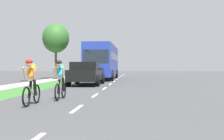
# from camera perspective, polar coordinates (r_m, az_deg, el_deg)

# --- Properties ---
(ground_plane) EXTENTS (120.00, 120.00, 0.00)m
(ground_plane) POSITION_cam_1_polar(r_m,az_deg,el_deg) (22.56, -0.26, -2.69)
(ground_plane) COLOR #424244
(grass_verge) EXTENTS (2.00, 70.00, 0.01)m
(grass_verge) POSITION_cam_1_polar(r_m,az_deg,el_deg) (23.32, -10.99, -2.58)
(grass_verge) COLOR #38722D
(grass_verge) RESTS_ON ground_plane
(sidewalk_concrete) EXTENTS (1.72, 70.00, 0.10)m
(sidewalk_concrete) POSITION_cam_1_polar(r_m,az_deg,el_deg) (23.88, -15.30, -2.52)
(sidewalk_concrete) COLOR #B2ADA3
(sidewalk_concrete) RESTS_ON ground_plane
(lane_markings_center) EXTENTS (0.12, 53.49, 0.01)m
(lane_markings_center) POSITION_cam_1_polar(r_m,az_deg,el_deg) (26.54, 0.43, -2.17)
(lane_markings_center) COLOR white
(lane_markings_center) RESTS_ON ground_plane
(cyclist_lead) EXTENTS (0.42, 1.72, 1.58)m
(cyclist_lead) POSITION_cam_1_polar(r_m,az_deg,el_deg) (10.58, -15.22, -2.17)
(cyclist_lead) COLOR black
(cyclist_lead) RESTS_ON ground_plane
(cyclist_trailing) EXTENTS (0.42, 1.72, 1.58)m
(cyclist_trailing) POSITION_cam_1_polar(r_m,az_deg,el_deg) (12.12, -9.88, -1.79)
(cyclist_trailing) COLOR black
(cyclist_trailing) RESTS_ON ground_plane
(pickup_black) EXTENTS (2.22, 5.10, 1.64)m
(pickup_black) POSITION_cam_1_polar(r_m,az_deg,el_deg) (21.21, -4.95, -0.67)
(pickup_black) COLOR black
(pickup_black) RESTS_ON ground_plane
(bus_blue) EXTENTS (2.78, 11.60, 3.48)m
(bus_blue) POSITION_cam_1_polar(r_m,az_deg,el_deg) (31.10, -1.77, 1.89)
(bus_blue) COLOR #23389E
(bus_blue) RESTS_ON ground_plane
(street_tree_near) EXTENTS (2.81, 2.81, 5.87)m
(street_tree_near) POSITION_cam_1_polar(r_m,az_deg,el_deg) (32.12, -10.74, 5.99)
(street_tree_near) COLOR brown
(street_tree_near) RESTS_ON ground_plane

